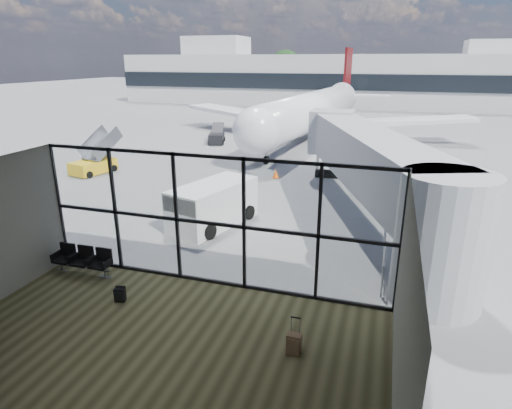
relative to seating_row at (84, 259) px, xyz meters
The scene contains 21 objects.
ground 40.95m from the seating_row, 83.47° to the left, with size 220.00×220.00×0.00m, color slate.
lounge_shell 6.57m from the seating_row, 41.50° to the right, with size 12.02×8.01×4.51m.
glass_curtain_wall 5.01m from the seating_row, ahead, with size 12.10×0.12×4.50m.
jet_bridge 12.50m from the seating_row, 39.04° to the left, with size 8.00×16.50×4.33m.
apron_railing 11.08m from the seating_row, 22.16° to the left, with size 0.06×5.46×1.11m.
far_terminal 62.89m from the seating_row, 86.28° to the left, with size 80.00×12.20×11.00m.
tree_0 83.22m from the seating_row, 119.03° to the left, with size 4.95×4.95×7.12m.
tree_1 80.52m from the seating_row, 115.29° to the left, with size 5.61×5.61×8.07m.
tree_2 78.19m from the seating_row, 111.30° to the left, with size 6.27×6.27×9.03m.
tree_3 76.14m from the seating_row, 107.09° to the left, with size 4.95×4.95×7.12m.
tree_4 74.64m from the seating_row, 102.67° to the left, with size 5.61×5.61×8.07m.
tree_5 73.60m from the seating_row, 98.10° to the left, with size 6.27×6.27×9.03m.
seating_row is the anchor object (origin of this frame).
backpack 2.72m from the seating_row, 29.19° to the right, with size 0.37×0.36×0.49m.
suitcase 8.48m from the seating_row, 14.97° to the right, with size 0.39×0.29×1.05m.
airliner 31.17m from the seating_row, 84.70° to the left, with size 28.98×33.66×8.68m.
service_van 6.27m from the seating_row, 65.92° to the left, with size 3.15×4.85×1.95m.
belt_loader 25.29m from the seating_row, 101.53° to the left, with size 2.13×3.67×1.60m.
mobile_stairs 15.08m from the seating_row, 125.76° to the left, with size 2.35×3.65×2.38m.
traffic_cone_a 14.99m from the seating_row, 77.53° to the left, with size 0.40×0.40×0.57m.
traffic_cone_c 17.11m from the seating_row, 55.62° to the left, with size 0.41×0.41×0.58m.
Camera 1 is at (5.37, -12.05, 7.32)m, focal length 30.00 mm.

